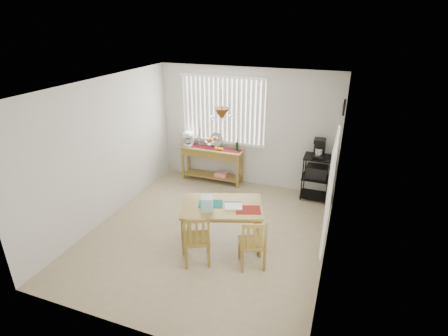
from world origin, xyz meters
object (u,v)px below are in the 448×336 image
at_px(cart_items, 319,148).
at_px(chair_right, 253,244).
at_px(sideboard, 212,157).
at_px(dining_table, 222,210).
at_px(chair_left, 197,239).
at_px(wire_cart, 316,173).

bearing_deg(cart_items, chair_right, -103.49).
distance_m(sideboard, cart_items, 2.39).
relative_size(dining_table, chair_left, 1.74).
bearing_deg(sideboard, chair_right, -56.95).
xyz_separation_m(sideboard, chair_right, (1.71, -2.63, -0.20)).
bearing_deg(chair_left, chair_right, 14.14).
bearing_deg(cart_items, wire_cart, -90.00).
height_order(sideboard, dining_table, sideboard).
xyz_separation_m(sideboard, wire_cart, (2.33, -0.04, -0.04)).
relative_size(sideboard, chair_right, 1.72).
distance_m(wire_cart, chair_right, 2.67).
height_order(sideboard, wire_cart, wire_cart).
relative_size(wire_cart, cart_items, 2.43).
xyz_separation_m(cart_items, dining_table, (-1.28, -2.15, -0.50)).
bearing_deg(chair_right, cart_items, 76.51).
xyz_separation_m(wire_cart, cart_items, (0.00, 0.01, 0.55)).
xyz_separation_m(dining_table, chair_right, (0.66, -0.45, -0.21)).
bearing_deg(cart_items, chair_left, -117.23).
relative_size(wire_cart, dining_table, 0.62).
relative_size(cart_items, dining_table, 0.26).
height_order(sideboard, chair_left, chair_left).
relative_size(sideboard, wire_cart, 1.53).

